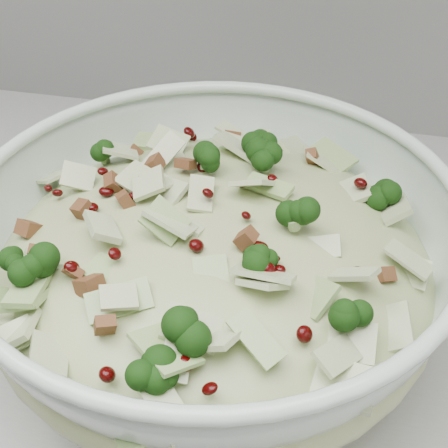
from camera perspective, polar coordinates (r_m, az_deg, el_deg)
mixing_bowl at (r=0.48m, az=-0.93°, el=-4.03°), size 0.39×0.39×0.14m
salad at (r=0.46m, az=-0.96°, el=-1.90°), size 0.35×0.35×0.14m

